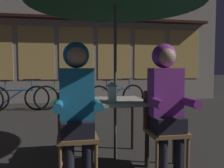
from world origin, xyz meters
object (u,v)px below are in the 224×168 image
Objects in this scene: cafe_table at (115,108)px; chair_right at (164,125)px; lantern at (112,91)px; chair_left at (77,130)px; person_right_hooded at (166,94)px; bicycle_third at (65,96)px; person_left_hooded at (77,96)px; bicycle_second at (17,98)px; bicycle_fourth at (116,96)px; potted_plant at (172,86)px.

cafe_table is 0.62m from chair_right.
lantern reaches higher than cafe_table.
cafe_table is 0.85× the size of chair_left.
chair_left is (-0.42, -0.25, -0.37)m from lantern.
person_right_hooded reaches higher than lantern.
lantern reaches higher than chair_left.
lantern is at bearing 155.25° from chair_right.
bicycle_third reaches higher than cafe_table.
chair_left and chair_right have the same top height.
person_left_hooded is at bearing -90.00° from chair_left.
lantern is at bearing 31.00° from chair_left.
bicycle_second is at bearing 119.99° from chair_right.
chair_right is (0.54, -0.25, -0.37)m from lantern.
chair_right is at bearing 0.00° from chair_left.
lantern is 4.28m from bicycle_second.
person_right_hooded is (0.96, -0.06, 0.36)m from chair_left.
person_left_hooded is at bearing -143.60° from lantern.
bicycle_fourth is (1.23, 3.95, -0.14)m from chair_left.
bicycle_fourth is (0.81, 3.70, -0.51)m from lantern.
chair_right is 1.03m from person_left_hooded.
chair_left reaches higher than bicycle_second.
person_left_hooded reaches higher than bicycle_fourth.
bicycle_second is 1.01× the size of bicycle_fourth.
bicycle_fourth is at bearing -157.56° from potted_plant.
bicycle_fourth is 1.81× the size of potted_plant.
chair_right is 3.96m from bicycle_fourth.
potted_plant is (2.27, 4.78, 0.05)m from chair_right.
person_right_hooded is (0.00, -0.06, 0.36)m from chair_right.
person_left_hooded is 1.52× the size of potted_plant.
chair_left reaches higher than bicycle_third.
bicycle_fourth is (0.75, 3.58, -0.29)m from cafe_table.
lantern is 0.14× the size of bicycle_second.
chair_left is 0.96m from chair_right.
potted_plant is (3.23, 4.84, -0.30)m from person_left_hooded.
chair_left is 1.00× the size of chair_right.
person_right_hooded is at bearing -60.35° from bicycle_second.
bicycle_third is (-1.13, 4.25, -0.50)m from person_right_hooded.
bicycle_fourth is at bearing -9.72° from bicycle_third.
lantern is at bearing -102.40° from bicycle_fourth.
chair_left is 5.77m from potted_plant.
person_left_hooded is 0.84× the size of bicycle_fourth.
cafe_table is at bearing 138.43° from person_right_hooded.
chair_left is 0.52× the size of bicycle_fourth.
cafe_table is 4.18m from bicycle_second.
bicycle_second is 1.02× the size of bicycle_third.
person_right_hooded reaches higher than chair_right.
cafe_table is 0.80× the size of potted_plant.
person_right_hooded is at bearing -75.14° from bicycle_third.
bicycle_third is at bearing 99.61° from cafe_table.
lantern is at bearing -121.86° from potted_plant.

